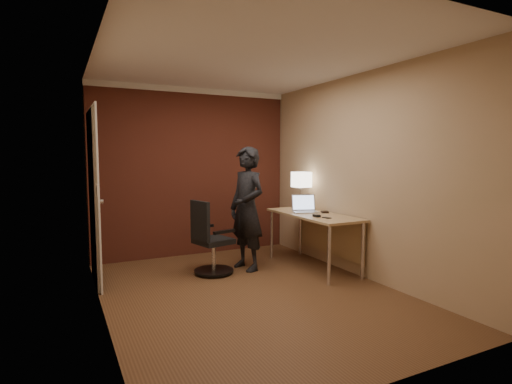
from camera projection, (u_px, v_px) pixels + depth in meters
room at (184, 165)px, 5.51m from camera, size 4.00×4.00×4.00m
desk at (318, 223)px, 5.34m from camera, size 0.60×1.50×0.73m
desk_lamp at (301, 180)px, 5.76m from camera, size 0.22×0.22×0.54m
laptop at (304, 207)px, 5.47m from camera, size 0.39×0.34×0.23m
mouse at (317, 216)px, 5.01m from camera, size 0.07×0.10×0.03m
phone at (327, 218)px, 4.92m from camera, size 0.06×0.12×0.01m
wallet at (325, 212)px, 5.38m from camera, size 0.13×0.14×0.02m
office_chair at (210, 243)px, 5.01m from camera, size 0.51×0.57×0.92m
person at (247, 209)px, 5.23m from camera, size 0.52×0.66×1.62m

